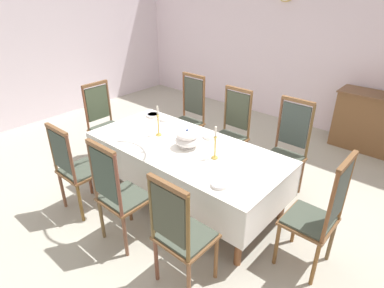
# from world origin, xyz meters

# --- Properties ---
(ground) EXTENTS (7.49, 5.73, 0.04)m
(ground) POSITION_xyz_m (0.00, 0.00, -0.02)
(ground) COLOR #B0AC9C
(back_wall) EXTENTS (7.49, 0.08, 3.17)m
(back_wall) POSITION_xyz_m (0.00, 2.91, 1.58)
(back_wall) COLOR silver
(back_wall) RESTS_ON ground
(left_wall) EXTENTS (0.08, 5.73, 3.17)m
(left_wall) POSITION_xyz_m (-3.78, 0.00, 1.58)
(left_wall) COLOR silver
(left_wall) RESTS_ON ground
(dining_table) EXTENTS (2.30, 1.06, 0.73)m
(dining_table) POSITION_xyz_m (0.00, -0.28, 0.66)
(dining_table) COLOR brown
(dining_table) RESTS_ON ground
(tablecloth) EXTENTS (2.32, 1.08, 0.43)m
(tablecloth) POSITION_xyz_m (0.00, -0.28, 0.62)
(tablecloth) COLOR white
(tablecloth) RESTS_ON dining_table
(chair_south_a) EXTENTS (0.44, 0.42, 1.09)m
(chair_south_a) POSITION_xyz_m (-0.78, -1.21, 0.57)
(chair_south_a) COLOR brown
(chair_south_a) RESTS_ON ground
(chair_north_a) EXTENTS (0.44, 0.42, 1.21)m
(chair_north_a) POSITION_xyz_m (-0.78, 0.66, 0.61)
(chair_north_a) COLOR brown
(chair_north_a) RESTS_ON ground
(chair_south_b) EXTENTS (0.44, 0.42, 1.15)m
(chair_south_b) POSITION_xyz_m (-0.01, -1.21, 0.59)
(chair_south_b) COLOR brown
(chair_south_b) RESTS_ON ground
(chair_north_b) EXTENTS (0.44, 0.42, 1.16)m
(chair_north_b) POSITION_xyz_m (-0.01, 0.66, 0.59)
(chair_north_b) COLOR brown
(chair_north_b) RESTS_ON ground
(chair_south_c) EXTENTS (0.44, 0.42, 1.13)m
(chair_south_c) POSITION_xyz_m (0.80, -1.21, 0.58)
(chair_south_c) COLOR brown
(chair_south_c) RESTS_ON ground
(chair_north_c) EXTENTS (0.44, 0.42, 1.20)m
(chair_north_c) POSITION_xyz_m (0.80, 0.66, 0.61)
(chair_north_c) COLOR brown
(chair_north_c) RESTS_ON ground
(chair_head_west) EXTENTS (0.42, 0.44, 1.14)m
(chair_head_west) POSITION_xyz_m (-1.56, -0.28, 0.59)
(chair_head_west) COLOR brown
(chair_head_west) RESTS_ON ground
(chair_head_east) EXTENTS (0.42, 0.44, 1.20)m
(chair_head_east) POSITION_xyz_m (1.56, -0.28, 0.61)
(chair_head_east) COLOR brown
(chair_head_east) RESTS_ON ground
(soup_tureen) EXTENTS (0.27, 0.27, 0.22)m
(soup_tureen) POSITION_xyz_m (0.04, -0.28, 0.84)
(soup_tureen) COLOR white
(soup_tureen) RESTS_ON tablecloth
(candlestick_west) EXTENTS (0.07, 0.07, 0.38)m
(candlestick_west) POSITION_xyz_m (-0.42, -0.28, 0.89)
(candlestick_west) COLOR gold
(candlestick_west) RESTS_ON tablecloth
(candlestick_east) EXTENTS (0.07, 0.07, 0.36)m
(candlestick_east) POSITION_xyz_m (0.42, -0.28, 0.88)
(candlestick_east) COLOR gold
(candlestick_east) RESTS_ON tablecloth
(bowl_near_left) EXTENTS (0.17, 0.17, 0.04)m
(bowl_near_left) POSITION_xyz_m (-0.92, 0.09, 0.76)
(bowl_near_left) COLOR white
(bowl_near_left) RESTS_ON tablecloth
(bowl_near_right) EXTENTS (0.14, 0.14, 0.03)m
(bowl_near_right) POSITION_xyz_m (-0.69, 0.10, 0.75)
(bowl_near_right) COLOR white
(bowl_near_right) RESTS_ON tablecloth
(bowl_far_left) EXTENTS (0.17, 0.17, 0.04)m
(bowl_far_left) POSITION_xyz_m (0.08, 0.08, 0.76)
(bowl_far_left) COLOR white
(bowl_far_left) RESTS_ON tablecloth
(bowl_far_right) EXTENTS (0.16, 0.16, 0.03)m
(bowl_far_right) POSITION_xyz_m (0.77, -0.65, 0.75)
(bowl_far_right) COLOR white
(bowl_far_right) RESTS_ON tablecloth
(spoon_primary) EXTENTS (0.03, 0.18, 0.01)m
(spoon_primary) POSITION_xyz_m (-1.03, 0.11, 0.74)
(spoon_primary) COLOR gold
(spoon_primary) RESTS_ON tablecloth
(spoon_secondary) EXTENTS (0.03, 0.18, 0.01)m
(spoon_secondary) POSITION_xyz_m (-0.79, 0.12, 0.74)
(spoon_secondary) COLOR gold
(spoon_secondary) RESTS_ON tablecloth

